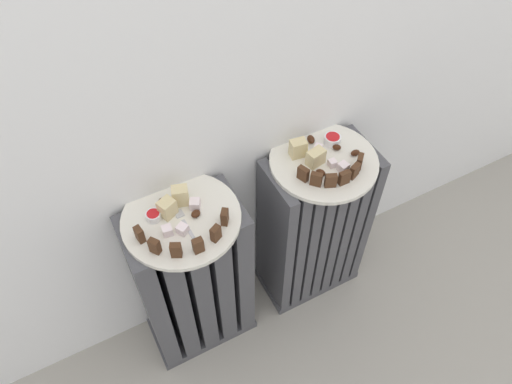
{
  "coord_description": "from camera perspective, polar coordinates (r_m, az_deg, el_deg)",
  "views": [
    {
      "loc": [
        -0.37,
        -0.42,
        1.54
      ],
      "look_at": [
        0.0,
        0.28,
        0.58
      ],
      "focal_mm": 34.28,
      "sensor_mm": 36.0,
      "label": 1
    }
  ],
  "objects": [
    {
      "name": "dark_cake_slice_right_5",
      "position": [
        1.29,
        11.99,
        3.48
      ],
      "size": [
        0.03,
        0.03,
        0.04
      ],
      "primitive_type": "cube",
      "rotation": [
        0.0,
        0.0,
        0.8
      ],
      "color": "#472B19",
      "rests_on": "plate_right"
    },
    {
      "name": "medjool_date_right_0",
      "position": [
        1.26,
        7.54,
        2.24
      ],
      "size": [
        0.03,
        0.03,
        0.02
      ],
      "primitive_type": "ellipsoid",
      "rotation": [
        0.0,
        0.0,
        2.13
      ],
      "color": "#3D1E0F",
      "rests_on": "plate_right"
    },
    {
      "name": "dark_cake_slice_right_0",
      "position": [
        1.24,
        5.53,
        2.13
      ],
      "size": [
        0.02,
        0.03,
        0.04
      ],
      "primitive_type": "cube",
      "rotation": [
        0.0,
        0.0,
        -1.22
      ],
      "color": "#472B19",
      "rests_on": "plate_right"
    },
    {
      "name": "marble_cake_slice_right_0",
      "position": [
        1.29,
        4.93,
        5.1
      ],
      "size": [
        0.05,
        0.04,
        0.05
      ],
      "primitive_type": "cube",
      "rotation": [
        0.0,
        0.0,
        -0.14
      ],
      "color": "beige",
      "rests_on": "plate_right"
    },
    {
      "name": "marble_cake_slice_left_0",
      "position": [
        1.17,
        -10.32,
        -1.85
      ],
      "size": [
        0.05,
        0.04,
        0.05
      ],
      "primitive_type": "cube",
      "rotation": [
        0.0,
        0.0,
        0.4
      ],
      "color": "beige",
      "rests_on": "plate_left"
    },
    {
      "name": "marble_cake_slice_right_1",
      "position": [
        1.27,
        6.99,
        4.02
      ],
      "size": [
        0.05,
        0.04,
        0.05
      ],
      "primitive_type": "cube",
      "rotation": [
        0.0,
        0.0,
        0.2
      ],
      "color": "beige",
      "rests_on": "plate_right"
    },
    {
      "name": "dark_cake_slice_left_3",
      "position": [
        1.1,
        -6.77,
        -6.22
      ],
      "size": [
        0.02,
        0.02,
        0.04
      ],
      "primitive_type": "cube",
      "rotation": [
        0.0,
        0.0,
        0.0
      ],
      "color": "#472B19",
      "rests_on": "plate_left"
    },
    {
      "name": "dark_cake_slice_right_2",
      "position": [
        1.23,
        8.72,
        1.32
      ],
      "size": [
        0.03,
        0.02,
        0.04
      ],
      "primitive_type": "cube",
      "rotation": [
        0.0,
        0.0,
        -0.41
      ],
      "color": "#472B19",
      "rests_on": "plate_right"
    },
    {
      "name": "jam_bowl_left",
      "position": [
        1.18,
        -11.87,
        -2.71
      ],
      "size": [
        0.04,
        0.04,
        0.02
      ],
      "color": "white",
      "rests_on": "plate_left"
    },
    {
      "name": "dark_cake_slice_left_2",
      "position": [
        1.1,
        -9.32,
        -6.72
      ],
      "size": [
        0.03,
        0.02,
        0.04
      ],
      "primitive_type": "cube",
      "rotation": [
        0.0,
        0.0,
        -0.47
      ],
      "color": "#472B19",
      "rests_on": "plate_left"
    },
    {
      "name": "plate_right",
      "position": [
        1.31,
        7.91,
        3.58
      ],
      "size": [
        0.29,
        0.29,
        0.01
      ],
      "primitive_type": "cylinder",
      "color": "silver",
      "rests_on": "radiator_right"
    },
    {
      "name": "radiator_left",
      "position": [
        1.44,
        -7.27,
        -10.34
      ],
      "size": [
        0.32,
        0.18,
        0.59
      ],
      "color": "#47474C",
      "rests_on": "ground_plane"
    },
    {
      "name": "medjool_date_right_1",
      "position": [
        1.32,
        11.51,
        4.51
      ],
      "size": [
        0.03,
        0.02,
        0.02
      ],
      "primitive_type": "ellipsoid",
      "rotation": [
        0.0,
        0.0,
        2.97
      ],
      "color": "#3D1E0F",
      "rests_on": "plate_right"
    },
    {
      "name": "medjool_date_right_2",
      "position": [
        1.33,
        9.41,
        5.17
      ],
      "size": [
        0.03,
        0.03,
        0.02
      ],
      "primitive_type": "ellipsoid",
      "rotation": [
        0.0,
        0.0,
        2.43
      ],
      "color": "#3D1E0F",
      "rests_on": "plate_right"
    },
    {
      "name": "dark_cake_slice_left_4",
      "position": [
        1.12,
        -4.72,
        -4.83
      ],
      "size": [
        0.03,
        0.02,
        0.04
      ],
      "primitive_type": "cube",
      "rotation": [
        0.0,
        0.0,
        0.47
      ],
      "color": "#472B19",
      "rests_on": "plate_left"
    },
    {
      "name": "medjool_date_left_0",
      "position": [
        1.17,
        -7.05,
        -2.54
      ],
      "size": [
        0.03,
        0.03,
        0.01
      ],
      "primitive_type": "ellipsoid",
      "rotation": [
        0.0,
        0.0,
        0.34
      ],
      "color": "#3D1E0F",
      "rests_on": "plate_left"
    },
    {
      "name": "radiator_right",
      "position": [
        1.54,
        6.7,
        -4.22
      ],
      "size": [
        0.32,
        0.18,
        0.59
      ],
      "color": "#47474C",
      "rests_on": "ground_plane"
    },
    {
      "name": "turkish_delight_right_2",
      "position": [
        1.32,
        7.27,
        5.11
      ],
      "size": [
        0.03,
        0.03,
        0.02
      ],
      "primitive_type": "cube",
      "rotation": [
        0.0,
        0.0,
        0.66
      ],
      "color": "white",
      "rests_on": "plate_right"
    },
    {
      "name": "plate_left",
      "position": [
        1.19,
        -8.71,
        -3.08
      ],
      "size": [
        0.29,
        0.29,
        0.01
      ],
      "primitive_type": "cylinder",
      "color": "silver",
      "rests_on": "radiator_left"
    },
    {
      "name": "turkish_delight_left_0",
      "position": [
        1.15,
        -10.31,
        -4.46
      ],
      "size": [
        0.03,
        0.03,
        0.02
      ],
      "primitive_type": "cube",
      "rotation": [
        0.0,
        0.0,
        1.44
      ],
      "color": "white",
      "rests_on": "plate_left"
    },
    {
      "name": "fork",
      "position": [
        1.17,
        -8.43,
        -3.43
      ],
      "size": [
        0.02,
        0.09,
        0.0
      ],
      "color": "#B7B7BC",
      "rests_on": "plate_left"
    },
    {
      "name": "ground_plane",
      "position": [
        1.64,
        4.85,
        -20.08
      ],
      "size": [
        6.0,
        6.0,
        0.0
      ],
      "primitive_type": "plane",
      "color": "gray"
    },
    {
      "name": "medjool_date_left_1",
      "position": [
        1.21,
        -10.9,
        -1.12
      ],
      "size": [
        0.02,
        0.02,
        0.02
      ],
      "primitive_type": "ellipsoid",
      "rotation": [
        0.0,
        0.0,
        1.56
      ],
      "color": "#3D1E0F",
      "rests_on": "plate_left"
    },
    {
      "name": "jam_bowl_right",
      "position": [
        1.34,
        8.91,
        6.1
      ],
      "size": [
        0.05,
        0.05,
        0.02
      ],
      "color": "white",
      "rests_on": "plate_right"
    },
    {
      "name": "turkish_delight_left_2",
      "position": [
        1.15,
        -8.57,
        -4.32
      ],
      "size": [
        0.03,
        0.03,
        0.02
      ],
      "primitive_type": "cube",
      "rotation": [
        0.0,
        0.0,
        0.55
      ],
      "color": "white",
      "rests_on": "plate_left"
    },
    {
      "name": "dark_cake_slice_left_1",
      "position": [
        1.12,
        -11.75,
        -6.2
      ],
      "size": [
        0.03,
        0.03,
        0.04
      ],
      "primitive_type": "cube",
      "rotation": [
        0.0,
        0.0,
        -0.94
      ],
      "color": "#472B19",
      "rests_on": "plate_left"
    },
    {
      "name": "medjool_date_right_3",
      "position": [
        1.34,
        6.42,
        6.13
      ],
      "size": [
        0.03,
        0.03,
        0.02
      ],
      "primitive_type": "ellipsoid",
      "rotation": [
        0.0,
        0.0,
        1.33
      ],
      "color": "#3D1E0F",
      "rests_on": "plate_right"
    },
    {
      "name": "dark_cake_slice_right_4",
      "position": [
        1.26,
        11.42,
        2.43
      ],
      "size": [
        0.03,
        0.02,
        0.04
      ],
      "primitive_type": "cube",
      "rotation": [
        0.0,
        0.0,
        0.39
      ],
      "color": "#472B19",
      "rests_on": "plate_right"
    },
    {
      "name": "dark_cake_slice_left_0",
      "position": [
        1.14,
        -13.44,
        -4.83
      ],
      "size": [
        0.02,
        0.03,
        0.04
      ],
      "primitive_type": "cube",
      "rotation": [
        0.0,
        0.0,
        -1.41
      ],
      "color": "#472B19",
      "rests_on": "plate_left"
    },
    {
      "name": "turkish_delight_left_1",
      "position": [
        1.19,
        -7.14,
        -1.4
      ],
      "size": [
        0.03,
        0.03,
        0.02
      ],
      "primitive_type": "cube",
      "rotation": [
        0.0,
        0.0,
        1.08
      ],
      "color": "white",
      "rests_on": "plate_left"
    },
    {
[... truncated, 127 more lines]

